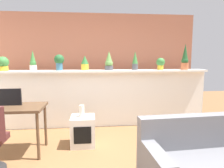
# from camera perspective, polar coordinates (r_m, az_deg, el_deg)

# --- Properties ---
(divider_wall) EXTENTS (4.67, 0.16, 1.18)m
(divider_wall) POSITION_cam_1_polar(r_m,az_deg,el_deg) (4.46, -3.80, -4.21)
(divider_wall) COLOR white
(divider_wall) RESTS_ON ground
(plant_shelf) EXTENTS (4.67, 0.35, 0.04)m
(plant_shelf) POSITION_cam_1_polar(r_m,az_deg,el_deg) (4.33, -3.86, 3.60)
(plant_shelf) COLOR white
(plant_shelf) RESTS_ON divider_wall
(brick_wall_behind) EXTENTS (4.67, 0.10, 2.50)m
(brick_wall_behind) POSITION_cam_1_polar(r_m,az_deg,el_deg) (4.97, -4.13, 4.70)
(brick_wall_behind) COLOR #AD664C
(brick_wall_behind) RESTS_ON ground
(potted_plant_0) EXTENTS (0.22, 0.22, 0.29)m
(potted_plant_0) POSITION_cam_1_polar(r_m,az_deg,el_deg) (4.63, -27.99, 5.04)
(potted_plant_0) COLOR gold
(potted_plant_0) RESTS_ON plant_shelf
(potted_plant_1) EXTENTS (0.14, 0.14, 0.41)m
(potted_plant_1) POSITION_cam_1_polar(r_m,az_deg,el_deg) (4.49, -21.09, 5.72)
(potted_plant_1) COLOR silver
(potted_plant_1) RESTS_ON plant_shelf
(potted_plant_2) EXTENTS (0.20, 0.20, 0.33)m
(potted_plant_2) POSITION_cam_1_polar(r_m,az_deg,el_deg) (4.37, -14.45, 6.15)
(potted_plant_2) COLOR #386B84
(potted_plant_2) RESTS_ON plant_shelf
(potted_plant_3) EXTENTS (0.16, 0.16, 0.30)m
(potted_plant_3) POSITION_cam_1_polar(r_m,az_deg,el_deg) (4.35, -7.56, 5.86)
(potted_plant_3) COLOR gold
(potted_plant_3) RESTS_ON plant_shelf
(potted_plant_4) EXTENTS (0.18, 0.18, 0.40)m
(potted_plant_4) POSITION_cam_1_polar(r_m,az_deg,el_deg) (4.34, -0.85, 6.15)
(potted_plant_4) COLOR #4C4C51
(potted_plant_4) RESTS_ON plant_shelf
(potted_plant_5) EXTENTS (0.12, 0.12, 0.40)m
(potted_plant_5) POSITION_cam_1_polar(r_m,az_deg,el_deg) (4.44, 6.42, 6.45)
(potted_plant_5) COLOR #4C4C51
(potted_plant_5) RESTS_ON plant_shelf
(potted_plant_6) EXTENTS (0.18, 0.18, 0.26)m
(potted_plant_6) POSITION_cam_1_polar(r_m,az_deg,el_deg) (4.58, 13.32, 5.64)
(potted_plant_6) COLOR gold
(potted_plant_6) RESTS_ON plant_shelf
(potted_plant_7) EXTENTS (0.16, 0.16, 0.55)m
(potted_plant_7) POSITION_cam_1_polar(r_m,az_deg,el_deg) (4.74, 19.58, 6.64)
(potted_plant_7) COLOR #C66B42
(potted_plant_7) RESTS_ON plant_shelf
(desk) EXTENTS (1.10, 0.60, 0.75)m
(desk) POSITION_cam_1_polar(r_m,az_deg,el_deg) (3.54, -27.05, -6.93)
(desk) COLOR brown
(desk) RESTS_ON ground
(tv_monitor) EXTENTS (0.38, 0.04, 0.26)m
(tv_monitor) POSITION_cam_1_polar(r_m,az_deg,el_deg) (3.57, -26.75, -3.25)
(tv_monitor) COLOR black
(tv_monitor) RESTS_ON desk
(side_cube_shelf) EXTENTS (0.40, 0.41, 0.50)m
(side_cube_shelf) POSITION_cam_1_polar(r_m,az_deg,el_deg) (3.61, -8.07, -12.78)
(side_cube_shelf) COLOR silver
(side_cube_shelf) RESTS_ON ground
(vase_on_shelf) EXTENTS (0.09, 0.09, 0.19)m
(vase_on_shelf) POSITION_cam_1_polar(r_m,az_deg,el_deg) (3.52, -8.41, -7.38)
(vase_on_shelf) COLOR silver
(vase_on_shelf) RESTS_ON side_cube_shelf
(couch) EXTENTS (1.60, 0.86, 0.80)m
(couch) POSITION_cam_1_polar(r_m,az_deg,el_deg) (2.74, 25.81, -19.62)
(couch) COLOR slate
(couch) RESTS_ON ground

